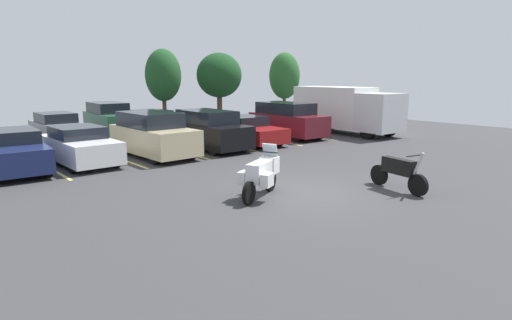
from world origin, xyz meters
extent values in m
cube|color=#38383A|center=(0.00, 0.00, -0.05)|extent=(44.00, 44.00, 0.10)
cylinder|color=black|center=(-0.73, 0.70, 0.31)|extent=(0.62, 0.38, 0.63)
cylinder|color=black|center=(-2.10, 0.05, 0.31)|extent=(0.62, 0.38, 0.63)
cube|color=white|center=(-1.41, 0.38, 0.76)|extent=(1.20, 0.85, 0.54)
cylinder|color=#B2B2B7|center=(-0.84, 0.65, 0.72)|extent=(0.48, 0.28, 1.10)
cylinder|color=black|center=(-0.91, 0.61, 1.21)|extent=(0.30, 0.58, 0.04)
cube|color=white|center=(-0.82, 0.66, 0.82)|extent=(0.61, 0.63, 0.48)
cube|color=#B2C1CC|center=(-0.78, 0.68, 1.25)|extent=(0.33, 0.47, 0.39)
cube|color=white|center=(-1.87, 0.54, 0.61)|extent=(0.50, 0.41, 0.36)
cube|color=white|center=(-1.57, -0.08, 0.61)|extent=(0.50, 0.41, 0.36)
cylinder|color=black|center=(2.10, -2.45, 0.32)|extent=(0.24, 0.65, 0.64)
cylinder|color=black|center=(2.39, -0.98, 0.32)|extent=(0.24, 0.65, 0.64)
cube|color=black|center=(2.24, -1.71, 0.73)|extent=(0.47, 1.16, 0.47)
cylinder|color=#B2B2B7|center=(2.12, -2.33, 0.73)|extent=(0.17, 0.51, 1.11)
cylinder|color=black|center=(2.14, -2.26, 1.15)|extent=(0.62, 0.15, 0.04)
cube|color=#EAE066|center=(-4.86, 8.32, 0.00)|extent=(0.12, 4.80, 0.01)
cube|color=#EAE066|center=(-2.10, 8.32, 0.00)|extent=(0.12, 4.80, 0.01)
cube|color=#EAE066|center=(0.66, 8.32, 0.00)|extent=(0.12, 4.80, 0.01)
cube|color=#EAE066|center=(3.41, 8.32, 0.00)|extent=(0.12, 4.80, 0.01)
cube|color=#EAE066|center=(6.17, 8.32, 0.00)|extent=(0.12, 4.80, 0.01)
cube|color=#EAE066|center=(8.93, 8.32, 0.00)|extent=(0.12, 4.80, 0.01)
cube|color=navy|center=(-6.01, 8.55, 0.63)|extent=(2.20, 4.56, 0.82)
cube|color=black|center=(-5.99, 8.93, 1.27)|extent=(1.91, 2.39, 0.45)
cylinder|color=black|center=(-5.28, 6.99, 0.34)|extent=(0.26, 0.68, 0.67)
cylinder|color=black|center=(-5.09, 10.00, 0.34)|extent=(0.26, 0.68, 0.67)
cube|color=white|center=(-3.68, 8.52, 0.61)|extent=(1.87, 4.53, 0.82)
cube|color=black|center=(-3.68, 8.64, 1.24)|extent=(1.70, 2.06, 0.45)
cylinder|color=black|center=(-2.89, 6.99, 0.30)|extent=(0.23, 0.61, 0.60)
cylinder|color=black|center=(-4.44, 6.97, 0.30)|extent=(0.23, 0.61, 0.60)
cylinder|color=black|center=(-2.92, 10.06, 0.30)|extent=(0.23, 0.61, 0.60)
cylinder|color=black|center=(-4.48, 10.04, 0.30)|extent=(0.23, 0.61, 0.60)
cube|color=#C1B289|center=(-0.74, 8.06, 0.73)|extent=(2.03, 4.63, 1.05)
cube|color=black|center=(-0.74, 8.36, 1.57)|extent=(1.84, 2.92, 0.62)
cylinder|color=black|center=(0.13, 6.51, 0.32)|extent=(0.23, 0.64, 0.64)
cylinder|color=black|center=(-1.54, 6.48, 0.32)|extent=(0.23, 0.64, 0.64)
cylinder|color=black|center=(0.07, 9.64, 0.32)|extent=(0.23, 0.64, 0.64)
cylinder|color=black|center=(-1.60, 9.60, 0.32)|extent=(0.23, 0.64, 0.64)
cube|color=black|center=(2.15, 8.11, 0.71)|extent=(1.99, 4.71, 1.01)
cube|color=black|center=(2.15, 8.32, 1.51)|extent=(1.79, 3.02, 0.60)
cylinder|color=black|center=(2.90, 6.51, 0.31)|extent=(0.24, 0.63, 0.62)
cylinder|color=black|center=(1.30, 6.56, 0.31)|extent=(0.24, 0.63, 0.62)
cylinder|color=black|center=(2.99, 9.67, 0.31)|extent=(0.24, 0.63, 0.62)
cylinder|color=black|center=(1.39, 9.72, 0.31)|extent=(0.24, 0.63, 0.62)
cube|color=maroon|center=(4.54, 8.24, 0.56)|extent=(2.20, 4.72, 0.70)
cube|color=black|center=(4.56, 8.54, 1.15)|extent=(1.88, 2.15, 0.48)
cylinder|color=black|center=(5.25, 6.62, 0.32)|extent=(0.26, 0.65, 0.63)
cylinder|color=black|center=(3.62, 6.73, 0.32)|extent=(0.26, 0.65, 0.63)
cylinder|color=black|center=(5.46, 9.74, 0.32)|extent=(0.26, 0.65, 0.63)
cylinder|color=black|center=(3.83, 9.85, 0.32)|extent=(0.26, 0.65, 0.63)
cube|color=maroon|center=(7.70, 8.50, 0.76)|extent=(2.15, 4.85, 1.09)
cube|color=black|center=(7.71, 8.72, 1.63)|extent=(1.93, 3.34, 0.63)
cylinder|color=black|center=(8.45, 6.85, 0.34)|extent=(0.25, 0.69, 0.68)
cylinder|color=black|center=(6.79, 6.93, 0.34)|extent=(0.25, 0.69, 0.68)
cylinder|color=black|center=(8.61, 10.08, 0.34)|extent=(0.25, 0.69, 0.68)
cylinder|color=black|center=(6.94, 10.16, 0.34)|extent=(0.25, 0.69, 0.68)
cube|color=slate|center=(-2.47, 15.78, 0.59)|extent=(1.83, 4.64, 0.75)
cube|color=black|center=(-2.47, 15.92, 1.21)|extent=(1.67, 2.32, 0.50)
cylinder|color=black|center=(-1.70, 14.20, 0.33)|extent=(0.22, 0.67, 0.67)
cylinder|color=black|center=(-3.25, 14.21, 0.33)|extent=(0.22, 0.67, 0.67)
cylinder|color=black|center=(-1.69, 17.35, 0.33)|extent=(0.22, 0.67, 0.67)
cylinder|color=black|center=(-3.23, 17.35, 0.33)|extent=(0.22, 0.67, 0.67)
cube|color=#235638|center=(0.29, 15.33, 0.78)|extent=(2.07, 4.69, 1.12)
cube|color=black|center=(0.32, 15.74, 1.63)|extent=(1.81, 2.87, 0.58)
cylinder|color=black|center=(0.95, 13.72, 0.34)|extent=(0.26, 0.69, 0.68)
cylinder|color=black|center=(-0.57, 13.82, 0.34)|extent=(0.26, 0.69, 0.68)
cylinder|color=black|center=(1.15, 16.84, 0.34)|extent=(0.26, 0.69, 0.68)
cylinder|color=black|center=(-0.37, 16.93, 0.34)|extent=(0.26, 0.69, 0.68)
cube|color=#38383D|center=(3.05, 15.39, 0.56)|extent=(2.28, 4.84, 0.71)
cube|color=black|center=(3.02, 15.73, 1.13)|extent=(1.92, 2.45, 0.43)
cylinder|color=black|center=(3.99, 13.87, 0.31)|extent=(0.27, 0.65, 0.63)
cylinder|color=black|center=(2.37, 13.73, 0.31)|extent=(0.27, 0.65, 0.63)
cylinder|color=black|center=(3.72, 17.05, 0.31)|extent=(0.27, 0.65, 0.63)
cylinder|color=black|center=(2.10, 16.92, 0.31)|extent=(0.27, 0.65, 0.63)
cube|color=silver|center=(11.45, 5.03, 1.41)|extent=(2.35, 2.11, 2.10)
cube|color=white|center=(11.69, 8.52, 1.55)|extent=(2.56, 5.18, 2.39)
cylinder|color=black|center=(12.38, 5.04, 0.45)|extent=(0.36, 0.92, 0.90)
cylinder|color=black|center=(10.53, 5.17, 0.45)|extent=(0.36, 0.92, 0.90)
cylinder|color=black|center=(12.70, 9.57, 0.45)|extent=(0.36, 0.92, 0.90)
cylinder|color=black|center=(10.85, 9.70, 0.45)|extent=(0.36, 0.92, 0.90)
cylinder|color=#4C3823|center=(16.15, 17.51, 0.76)|extent=(0.26, 0.26, 1.51)
ellipsoid|color=#285B28|center=(16.15, 17.51, 3.42)|extent=(2.56, 2.56, 3.82)
cylinder|color=#4C3823|center=(9.65, 17.75, 0.91)|extent=(0.38, 0.38, 1.82)
ellipsoid|color=#19421E|center=(9.65, 17.75, 3.46)|extent=(3.33, 3.33, 3.27)
cylinder|color=#4C3823|center=(6.03, 19.58, 0.80)|extent=(0.29, 0.29, 1.60)
ellipsoid|color=#1E4C23|center=(6.03, 19.58, 3.46)|extent=(2.57, 2.57, 3.72)
camera|label=1|loc=(-9.04, -8.39, 3.37)|focal=29.80mm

